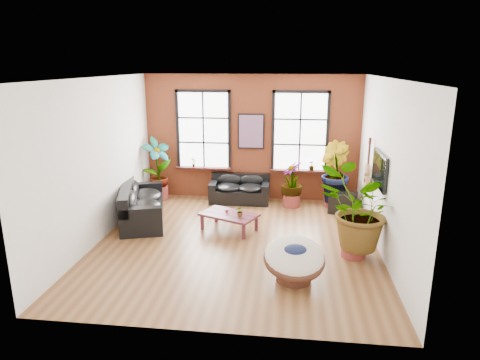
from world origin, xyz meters
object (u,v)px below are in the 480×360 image
Objects in this scene: sofa_left at (140,205)px; coffee_table at (229,216)px; sofa_back at (240,190)px; papasan_chair at (294,259)px.

sofa_left reaches higher than coffee_table.
sofa_left is (-2.25, -1.82, 0.07)m from sofa_back.
sofa_back is at bearing -67.81° from sofa_left.
sofa_back is at bearing 114.44° from coffee_table.
sofa_left is at bearing -141.89° from sofa_back.
papasan_chair is (1.49, -2.23, 0.06)m from coffee_table.
papasan_chair is at bearing -32.13° from coffee_table.
sofa_left is 1.95× the size of papasan_chair.
sofa_left is at bearing -165.23° from coffee_table.
papasan_chair is (1.51, -4.43, 0.08)m from sofa_back.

